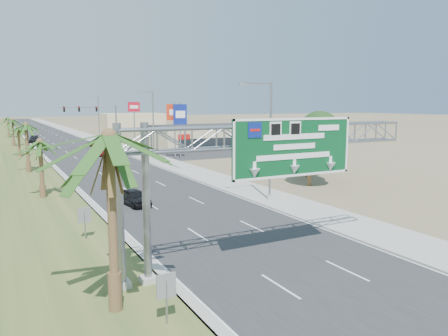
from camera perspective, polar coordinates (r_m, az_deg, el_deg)
road at (r=119.36m, az=-21.69°, el=3.84°), size 12.00×300.00×0.02m
sidewalk_right at (r=120.59m, az=-17.67°, el=4.10°), size 4.00×300.00×0.10m
median_grass at (r=118.68m, az=-26.49°, el=3.56°), size 7.00×300.00×0.12m
sign_gantry at (r=21.97m, az=5.21°, el=2.76°), size 16.75×1.24×7.50m
palm_near at (r=16.86m, az=-14.77°, el=3.81°), size 5.70×5.70×8.35m
palm_row_b at (r=40.66m, az=-22.92°, el=3.06°), size 3.99×3.99×5.95m
palm_row_c at (r=56.53m, az=-24.46°, el=5.06°), size 3.99×3.99×6.75m
palm_row_d at (r=74.55m, az=-25.31°, el=4.66°), size 3.99×3.99×5.45m
palm_row_e at (r=93.49m, az=-25.92°, el=5.63°), size 3.99×3.99×6.15m
palm_row_f at (r=118.47m, az=-26.40°, el=5.81°), size 3.99×3.99×5.75m
streetlight_near at (r=36.71m, az=5.82°, el=2.86°), size 3.27×0.44×10.00m
streetlight_mid at (r=63.80m, az=-9.38°, el=5.11°), size 3.27×0.44×10.00m
streetlight_far at (r=98.55m, az=-16.14°, el=6.00°), size 3.27×0.44×10.00m
signal_mast at (r=82.45m, az=-15.27°, el=5.75°), size 10.28×0.71×8.00m
store_building at (r=82.44m, az=-2.75°, el=4.05°), size 18.00×10.00×4.00m
oak_near at (r=44.50m, az=11.22°, el=3.49°), size 4.50×4.50×6.80m
oak_far at (r=49.54m, az=10.97°, el=3.15°), size 3.50×3.50×5.60m
median_signback_a at (r=16.71m, az=-7.55°, el=-15.49°), size 0.75×0.08×2.08m
median_signback_b at (r=27.59m, az=-17.75°, el=-6.18°), size 0.75×0.08×2.08m
building_distant_right at (r=154.59m, az=-11.86°, el=6.08°), size 20.00×12.00×5.00m
car_left_lane at (r=36.26m, az=-11.60°, el=-3.78°), size 2.06×4.09×1.33m
car_mid_lane at (r=72.37m, az=-16.24°, el=2.07°), size 1.52×4.12×1.35m
car_right_lane at (r=87.15m, az=-16.17°, el=3.08°), size 2.54×4.95×1.34m
car_far at (r=100.74m, az=-23.53°, el=3.43°), size 2.74×5.30×1.47m
pole_sign_red_near at (r=65.69m, az=-6.46°, el=6.86°), size 2.36×1.09×8.37m
pole_sign_blue at (r=65.45m, az=-5.76°, el=6.65°), size 2.02×0.73×8.36m
pole_sign_red_far at (r=84.66m, az=-11.68°, el=7.33°), size 2.22×0.55×8.75m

